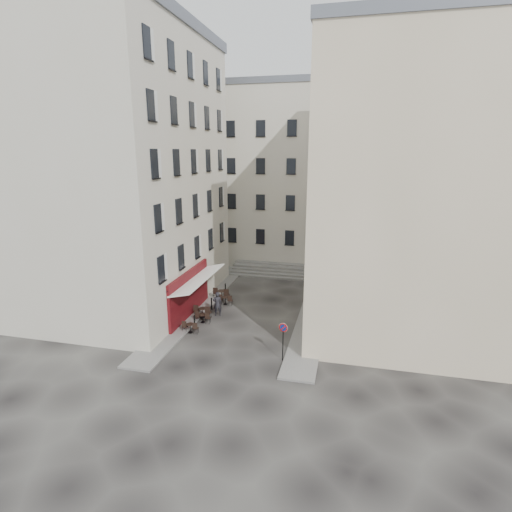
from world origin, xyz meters
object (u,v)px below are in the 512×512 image
(no_parking_sign, at_px, (283,334))
(bistro_table_b, at_px, (203,317))
(pedestrian, at_px, (217,304))
(bistro_table_a, at_px, (190,327))

(no_parking_sign, relative_size, bistro_table_b, 2.09)
(pedestrian, bearing_deg, bistro_table_a, 51.70)
(no_parking_sign, bearing_deg, bistro_table_a, 176.29)
(no_parking_sign, distance_m, bistro_table_a, 7.14)
(bistro_table_a, bearing_deg, no_parking_sign, -18.04)
(pedestrian, bearing_deg, bistro_table_b, 43.77)
(bistro_table_a, height_order, pedestrian, pedestrian)
(bistro_table_a, relative_size, bistro_table_b, 1.02)
(no_parking_sign, xyz_separation_m, bistro_table_a, (-6.68, 2.18, -1.26))
(no_parking_sign, relative_size, bistro_table_a, 2.05)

